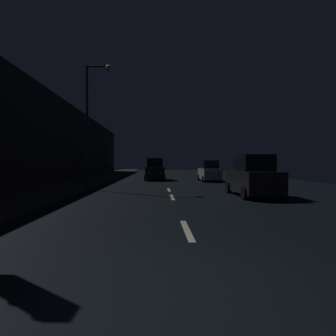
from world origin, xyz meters
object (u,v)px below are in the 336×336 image
(car_parked_right_far, at_px, (209,172))
(car_approaching_headlights, at_px, (155,170))
(streetlamp_overhead, at_px, (94,108))
(car_parked_right_near, at_px, (253,177))

(car_parked_right_far, bearing_deg, car_approaching_headlights, 68.55)
(streetlamp_overhead, height_order, car_parked_right_near, streetlamp_overhead)
(car_approaching_headlights, distance_m, car_parked_right_near, 14.68)
(streetlamp_overhead, distance_m, car_parked_right_near, 10.51)
(car_approaching_headlights, relative_size, car_parked_right_far, 1.12)
(streetlamp_overhead, relative_size, car_approaching_headlights, 1.82)
(car_approaching_headlights, height_order, car_parked_right_near, car_approaching_headlights)
(car_approaching_headlights, bearing_deg, streetlamp_overhead, -20.54)
(streetlamp_overhead, distance_m, car_approaching_headlights, 11.56)
(car_approaching_headlights, bearing_deg, car_parked_right_far, 68.55)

